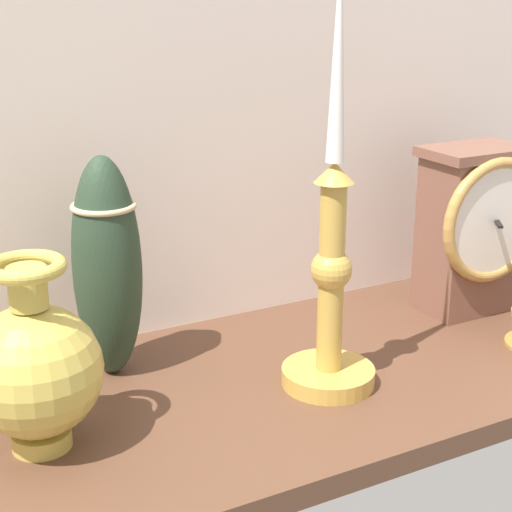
# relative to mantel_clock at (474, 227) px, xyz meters

# --- Properties ---
(ground_plane) EXTENTS (1.00, 0.36, 0.02)m
(ground_plane) POSITION_rel_mantel_clock_xyz_m (-0.32, -0.05, -0.12)
(ground_plane) COLOR brown
(back_wall) EXTENTS (1.20, 0.02, 0.65)m
(back_wall) POSITION_rel_mantel_clock_xyz_m (-0.32, 0.14, 0.22)
(back_wall) COLOR silver
(back_wall) RESTS_ON ground_plane
(mantel_clock) EXTENTS (0.15, 0.11, 0.21)m
(mantel_clock) POSITION_rel_mantel_clock_xyz_m (0.00, 0.00, 0.00)
(mantel_clock) COLOR brown
(mantel_clock) RESTS_ON ground_plane
(candlestick_tall_left) EXTENTS (0.10, 0.10, 0.45)m
(candlestick_tall_left) POSITION_rel_mantel_clock_xyz_m (-0.27, -0.09, 0.01)
(candlestick_tall_left) COLOR gold
(candlestick_tall_left) RESTS_ON ground_plane
(brass_vase_bulbous) EXTENTS (0.12, 0.12, 0.18)m
(brass_vase_bulbous) POSITION_rel_mantel_clock_xyz_m (-0.56, -0.07, -0.03)
(brass_vase_bulbous) COLOR gold
(brass_vase_bulbous) RESTS_ON ground_plane
(tall_ceramic_vase) EXTENTS (0.07, 0.07, 0.24)m
(tall_ceramic_vase) POSITION_rel_mantel_clock_xyz_m (-0.45, 0.05, 0.01)
(tall_ceramic_vase) COLOR #283C2A
(tall_ceramic_vase) RESTS_ON ground_plane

